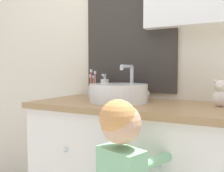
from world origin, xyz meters
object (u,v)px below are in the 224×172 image
at_px(sink_basin, 119,92).
at_px(toothbrush_holder, 93,91).
at_px(soap_dispenser, 105,88).
at_px(teddy_bear, 220,94).

relative_size(sink_basin, toothbrush_holder, 2.03).
xyz_separation_m(soap_dispenser, teddy_bear, (0.77, -0.11, -0.00)).
xyz_separation_m(toothbrush_holder, teddy_bear, (0.86, -0.10, 0.02)).
bearing_deg(toothbrush_holder, soap_dispenser, 5.52).
height_order(toothbrush_holder, teddy_bear, toothbrush_holder).
bearing_deg(teddy_bear, toothbrush_holder, 173.12).
bearing_deg(toothbrush_holder, teddy_bear, -6.88).
height_order(toothbrush_holder, soap_dispenser, toothbrush_holder).
distance_m(toothbrush_holder, soap_dispenser, 0.10).
bearing_deg(soap_dispenser, teddy_bear, -8.39).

